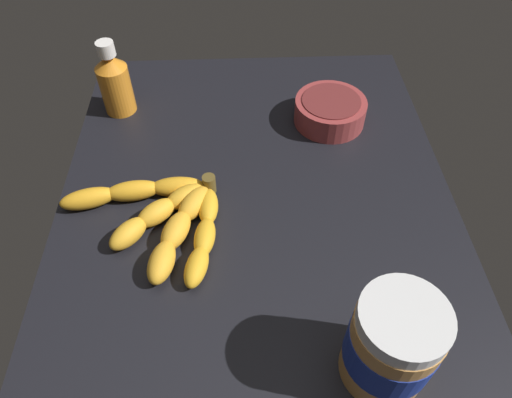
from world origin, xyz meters
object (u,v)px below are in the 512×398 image
(banana_bunch, at_px, (165,216))
(honey_bottle, at_px, (114,82))
(peanut_butter_jar, at_px, (391,345))
(small_bowl, at_px, (330,111))

(banana_bunch, height_order, honey_bottle, honey_bottle)
(honey_bottle, bearing_deg, peanut_butter_jar, 36.63)
(banana_bunch, height_order, small_bowl, small_bowl)
(honey_bottle, bearing_deg, banana_bunch, 21.21)
(peanut_butter_jar, bearing_deg, small_bowl, 179.28)
(peanut_butter_jar, relative_size, small_bowl, 1.06)
(honey_bottle, xyz_separation_m, small_bowl, (0.05, 0.37, -0.04))
(peanut_butter_jar, distance_m, honey_bottle, 0.61)
(banana_bunch, distance_m, small_bowl, 0.34)
(peanut_butter_jar, height_order, honey_bottle, honey_bottle)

